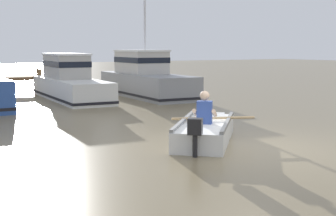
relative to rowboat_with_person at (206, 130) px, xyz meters
name	(u,v)px	position (x,y,z in m)	size (l,w,h in m)	color
ground_plane	(252,148)	(0.36, -1.21, -0.25)	(120.00, 120.00, 0.00)	#7A6B4C
rowboat_with_person	(206,130)	(0.00, 0.00, 0.00)	(2.98, 3.14, 1.19)	white
moored_boat_white	(69,82)	(0.42, 10.47, 0.46)	(2.16, 6.61, 1.92)	white
moored_boat_grey	(145,79)	(3.74, 9.87, 0.53)	(2.39, 6.57, 4.71)	gray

